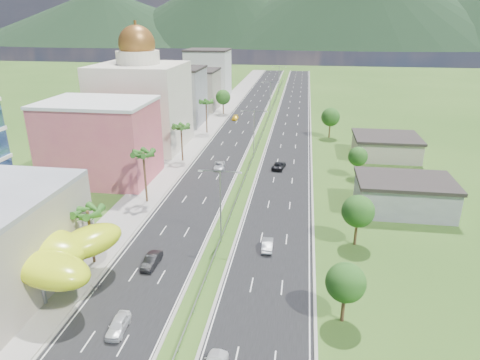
% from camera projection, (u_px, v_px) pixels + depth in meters
% --- Properties ---
extents(ground, '(500.00, 500.00, 0.00)m').
position_uv_depth(ground, '(206.00, 281.00, 52.50)').
color(ground, '#2D5119').
rests_on(ground, ground).
extents(road_left, '(11.00, 260.00, 0.04)m').
position_uv_depth(road_left, '(245.00, 118.00, 136.64)').
color(road_left, black).
rests_on(road_left, ground).
extents(road_right, '(11.00, 260.00, 0.04)m').
position_uv_depth(road_right, '(292.00, 120.00, 134.58)').
color(road_right, black).
rests_on(road_right, ground).
extents(sidewalk_left, '(7.00, 260.00, 0.12)m').
position_uv_depth(sidewalk_left, '(216.00, 117.00, 137.93)').
color(sidewalk_left, gray).
rests_on(sidewalk_left, ground).
extents(median_guardrail, '(0.10, 216.06, 0.76)m').
position_uv_depth(median_guardrail, '(263.00, 131.00, 118.76)').
color(median_guardrail, gray).
rests_on(median_guardrail, ground).
extents(streetlight_median_b, '(6.04, 0.25, 11.00)m').
position_uv_depth(streetlight_median_b, '(220.00, 199.00, 59.32)').
color(streetlight_median_b, gray).
rests_on(streetlight_median_b, ground).
extents(streetlight_median_c, '(6.04, 0.25, 11.00)m').
position_uv_depth(streetlight_median_c, '(254.00, 129.00, 96.26)').
color(streetlight_median_c, gray).
rests_on(streetlight_median_c, ground).
extents(streetlight_median_d, '(6.04, 0.25, 11.00)m').
position_uv_depth(streetlight_median_d, '(270.00, 95.00, 137.82)').
color(streetlight_median_d, gray).
rests_on(streetlight_median_d, ground).
extents(streetlight_median_e, '(6.04, 0.25, 11.00)m').
position_uv_depth(streetlight_median_e, '(279.00, 77.00, 179.38)').
color(streetlight_median_e, gray).
rests_on(streetlight_median_e, ground).
extents(lime_canopy, '(18.00, 15.00, 7.40)m').
position_uv_depth(lime_canopy, '(29.00, 250.00, 49.76)').
color(lime_canopy, '#C0D815').
rests_on(lime_canopy, ground).
extents(pink_shophouse, '(20.00, 15.00, 15.00)m').
position_uv_depth(pink_shophouse, '(101.00, 142.00, 83.21)').
color(pink_shophouse, '#CB5367').
rests_on(pink_shophouse, ground).
extents(domed_building, '(20.00, 20.00, 28.70)m').
position_uv_depth(domed_building, '(141.00, 101.00, 103.07)').
color(domed_building, beige).
rests_on(domed_building, ground).
extents(midrise_grey, '(16.00, 15.00, 16.00)m').
position_uv_depth(midrise_grey, '(176.00, 97.00, 127.23)').
color(midrise_grey, gray).
rests_on(midrise_grey, ground).
extents(midrise_beige, '(16.00, 15.00, 13.00)m').
position_uv_depth(midrise_beige, '(194.00, 90.00, 148.08)').
color(midrise_beige, '#A09484').
rests_on(midrise_beige, ground).
extents(midrise_white, '(16.00, 15.00, 18.00)m').
position_uv_depth(midrise_white, '(208.00, 74.00, 168.43)').
color(midrise_white, silver).
rests_on(midrise_white, ground).
extents(shed_near, '(15.00, 10.00, 5.00)m').
position_uv_depth(shed_near, '(404.00, 196.00, 70.84)').
color(shed_near, gray).
rests_on(shed_near, ground).
extents(shed_far, '(14.00, 12.00, 4.40)m').
position_uv_depth(shed_far, '(386.00, 147.00, 98.38)').
color(shed_far, '#A09484').
rests_on(shed_far, ground).
extents(palm_tree_b, '(3.60, 3.60, 8.10)m').
position_uv_depth(palm_tree_b, '(88.00, 214.00, 53.94)').
color(palm_tree_b, '#47301C').
rests_on(palm_tree_b, ground).
extents(palm_tree_c, '(3.60, 3.60, 9.60)m').
position_uv_depth(palm_tree_c, '(143.00, 156.00, 71.90)').
color(palm_tree_c, '#47301C').
rests_on(palm_tree_c, ground).
extents(palm_tree_d, '(3.60, 3.60, 8.60)m').
position_uv_depth(palm_tree_d, '(181.00, 128.00, 93.48)').
color(palm_tree_d, '#47301C').
rests_on(palm_tree_d, ground).
extents(palm_tree_e, '(3.60, 3.60, 9.40)m').
position_uv_depth(palm_tree_e, '(206.00, 103.00, 116.30)').
color(palm_tree_e, '#47301C').
rests_on(palm_tree_e, ground).
extents(leafy_tree_lfar, '(4.90, 4.90, 8.05)m').
position_uv_depth(leafy_tree_lfar, '(223.00, 97.00, 140.37)').
color(leafy_tree_lfar, '#47301C').
rests_on(leafy_tree_lfar, ground).
extents(leafy_tree_ra, '(4.20, 4.20, 6.90)m').
position_uv_depth(leafy_tree_ra, '(346.00, 283.00, 43.97)').
color(leafy_tree_ra, '#47301C').
rests_on(leafy_tree_ra, ground).
extents(leafy_tree_rb, '(4.55, 4.55, 7.47)m').
position_uv_depth(leafy_tree_rb, '(358.00, 211.00, 59.11)').
color(leafy_tree_rb, '#47301C').
rests_on(leafy_tree_rb, ground).
extents(leafy_tree_rc, '(3.85, 3.85, 6.33)m').
position_uv_depth(leafy_tree_rc, '(358.00, 157.00, 84.85)').
color(leafy_tree_rc, '#47301C').
rests_on(leafy_tree_rc, ground).
extents(leafy_tree_rd, '(4.90, 4.90, 8.05)m').
position_uv_depth(leafy_tree_rd, '(331.00, 117.00, 112.67)').
color(leafy_tree_rd, '#47301C').
rests_on(leafy_tree_rd, ground).
extents(mountain_ridge, '(860.00, 140.00, 90.00)m').
position_uv_depth(mountain_ridge, '(353.00, 47.00, 459.85)').
color(mountain_ridge, black).
rests_on(mountain_ridge, ground).
extents(car_white_near_left, '(1.88, 4.22, 1.41)m').
position_uv_depth(car_white_near_left, '(118.00, 325.00, 43.91)').
color(car_white_near_left, silver).
rests_on(car_white_near_left, road_left).
extents(car_dark_left, '(1.73, 4.52, 1.47)m').
position_uv_depth(car_dark_left, '(152.00, 260.00, 55.46)').
color(car_dark_left, black).
rests_on(car_dark_left, road_left).
extents(car_silver_mid_left, '(2.82, 5.05, 1.33)m').
position_uv_depth(car_silver_mid_left, '(220.00, 166.00, 90.92)').
color(car_silver_mid_left, '#B1B5BA').
rests_on(car_silver_mid_left, road_left).
extents(car_yellow_far_left, '(1.72, 4.23, 1.23)m').
position_uv_depth(car_yellow_far_left, '(235.00, 118.00, 134.23)').
color(car_yellow_far_left, yellow).
rests_on(car_yellow_far_left, road_left).
extents(car_silver_right, '(1.59, 4.21, 1.37)m').
position_uv_depth(car_silver_right, '(268.00, 244.00, 59.45)').
color(car_silver_right, '#ACADB4').
rests_on(car_silver_right, road_right).
extents(car_dark_far_right, '(3.08, 5.32, 1.39)m').
position_uv_depth(car_dark_far_right, '(279.00, 165.00, 90.93)').
color(car_dark_far_right, black).
rests_on(car_dark_far_right, road_right).
extents(motorcycle, '(0.87, 2.08, 1.29)m').
position_uv_depth(motorcycle, '(96.00, 286.00, 50.27)').
color(motorcycle, black).
rests_on(motorcycle, road_left).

